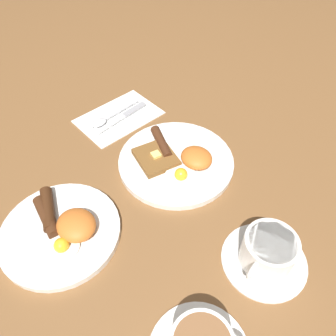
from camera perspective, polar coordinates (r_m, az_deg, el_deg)
name	(u,v)px	position (r m, az deg, el deg)	size (l,w,h in m)	color
ground_plane	(176,164)	(0.78, 1.39, 0.74)	(3.00, 3.00, 0.00)	brown
breakfast_plate_near	(176,161)	(0.77, 1.47, 1.30)	(0.27, 0.27, 0.05)	white
breakfast_plate_far	(62,229)	(0.69, -17.99, -10.15)	(0.24, 0.24, 0.05)	white
teacup_near	(267,253)	(0.63, 16.88, -14.00)	(0.16, 0.16, 0.07)	white
napkin	(119,117)	(0.92, -8.55, 8.84)	(0.14, 0.21, 0.01)	white
knife	(124,116)	(0.91, -7.60, 9.05)	(0.02, 0.17, 0.01)	silver
spoon	(104,120)	(0.90, -11.07, 8.26)	(0.03, 0.16, 0.01)	silver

